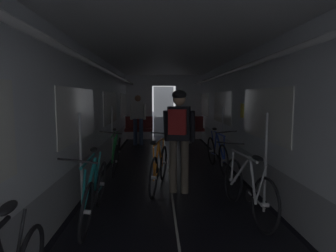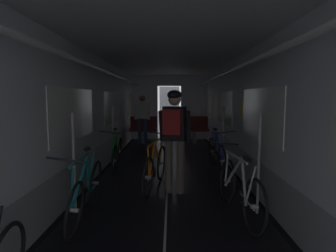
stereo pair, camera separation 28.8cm
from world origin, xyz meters
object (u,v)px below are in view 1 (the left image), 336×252
at_px(bench_seat_far_right, 190,127).
at_px(bicycle_blue, 217,153).
at_px(person_cyclist_aisle, 179,130).
at_px(bicycle_orange_in_aisle, 159,167).
at_px(person_standing_near_bench, 138,116).
at_px(bench_seat_far_left, 139,127).
at_px(bicycle_teal, 94,192).
at_px(bicycle_silver, 247,188).
at_px(bicycle_green, 116,154).

xyz_separation_m(bench_seat_far_right, bicycle_blue, (0.18, -3.72, -0.18)).
xyz_separation_m(bicycle_blue, person_cyclist_aisle, (-0.96, -1.44, 0.69)).
relative_size(bicycle_blue, person_cyclist_aisle, 0.98).
relative_size(person_cyclist_aisle, bicycle_orange_in_aisle, 1.03).
bearing_deg(person_standing_near_bench, person_cyclist_aisle, -77.97).
distance_m(bench_seat_far_right, person_standing_near_bench, 1.88).
distance_m(person_cyclist_aisle, person_standing_near_bench, 4.90).
bearing_deg(bench_seat_far_left, bicycle_teal, -91.41).
relative_size(person_cyclist_aisle, person_standing_near_bench, 1.03).
distance_m(person_cyclist_aisle, bicycle_orange_in_aisle, 0.81).
relative_size(bicycle_blue, bicycle_silver, 1.00).
xyz_separation_m(bicycle_silver, person_standing_near_bench, (-1.89, 5.69, 0.59)).
distance_m(bicycle_blue, person_standing_near_bench, 3.93).
height_order(bicycle_teal, bicycle_silver, bicycle_teal).
xyz_separation_m(bicycle_green, person_standing_near_bench, (0.24, 3.32, 0.59)).
bearing_deg(person_cyclist_aisle, bicycle_silver, -46.13).
bearing_deg(bicycle_teal, person_standing_near_bench, 88.47).
distance_m(bench_seat_far_right, bicycle_blue, 3.73).
bearing_deg(bench_seat_far_left, bicycle_blue, -61.98).
relative_size(bench_seat_far_right, bicycle_orange_in_aisle, 0.59).
bearing_deg(bicycle_silver, person_standing_near_bench, 108.35).
xyz_separation_m(bicycle_teal, person_cyclist_aisle, (1.18, 1.01, 0.69)).
bearing_deg(bicycle_orange_in_aisle, bench_seat_far_right, 77.23).
height_order(bicycle_orange_in_aisle, person_standing_near_bench, person_standing_near_bench).
height_order(bench_seat_far_left, person_standing_near_bench, person_standing_near_bench).
bearing_deg(bicycle_orange_in_aisle, bicycle_teal, -123.46).
xyz_separation_m(bench_seat_far_left, bench_seat_far_right, (1.80, 0.00, 0.00)).
height_order(bicycle_green, person_cyclist_aisle, person_cyclist_aisle).
distance_m(bench_seat_far_left, bicycle_blue, 4.22).
bearing_deg(bicycle_blue, bicycle_orange_in_aisle, -137.61).
distance_m(bicycle_blue, bicycle_green, 2.22).
relative_size(bicycle_green, bicycle_silver, 1.00).
distance_m(bench_seat_far_left, person_standing_near_bench, 0.55).
relative_size(bench_seat_far_left, bicycle_teal, 0.58).
bearing_deg(bicycle_silver, bicycle_green, 131.84).
height_order(person_cyclist_aisle, person_standing_near_bench, person_cyclist_aisle).
relative_size(bicycle_teal, bicycle_green, 1.00).
xyz_separation_m(bench_seat_far_right, person_standing_near_bench, (-1.80, -0.38, 0.41)).
relative_size(bench_seat_far_right, bicycle_blue, 0.58).
distance_m(bicycle_teal, bicycle_blue, 3.25).
height_order(bench_seat_far_right, bicycle_teal, same).
bearing_deg(person_standing_near_bench, bicycle_blue, -59.40).
bearing_deg(bicycle_teal, person_cyclist_aisle, 40.60).
bearing_deg(bench_seat_far_right, person_standing_near_bench, -168.17).
distance_m(bicycle_blue, person_cyclist_aisle, 1.86).
xyz_separation_m(bicycle_green, bicycle_orange_in_aisle, (0.93, -1.20, 0.00)).
bearing_deg(bicycle_green, person_standing_near_bench, 85.88).
height_order(bicycle_blue, person_cyclist_aisle, person_cyclist_aisle).
xyz_separation_m(bench_seat_far_left, person_cyclist_aisle, (1.02, -5.16, 0.50)).
xyz_separation_m(bench_seat_far_left, bicycle_orange_in_aisle, (0.69, -4.90, -0.18)).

